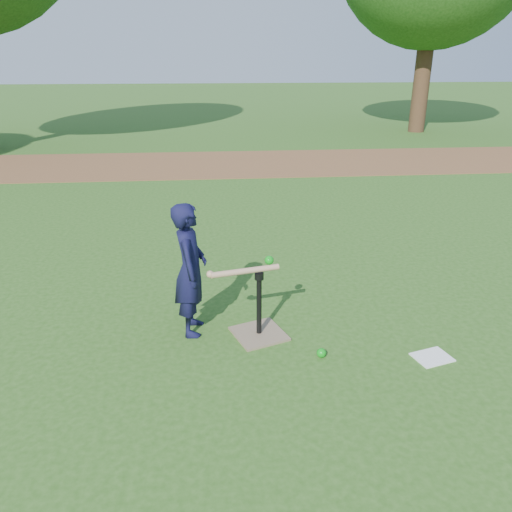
{
  "coord_description": "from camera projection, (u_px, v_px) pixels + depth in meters",
  "views": [
    {
      "loc": [
        -0.14,
        -3.92,
        2.37
      ],
      "look_at": [
        0.24,
        0.28,
        0.65
      ],
      "focal_mm": 35.0,
      "sensor_mm": 36.0,
      "label": 1
    }
  ],
  "objects": [
    {
      "name": "dirt_strip",
      "position": [
        217.0,
        164.0,
        11.43
      ],
      "size": [
        24.0,
        3.0,
        0.01
      ],
      "primitive_type": "cube",
      "color": "brown",
      "rests_on": "ground"
    },
    {
      "name": "batting_tee",
      "position": [
        259.0,
        324.0,
        4.48
      ],
      "size": [
        0.55,
        0.55,
        0.61
      ],
      "color": "#826B52",
      "rests_on": "ground"
    },
    {
      "name": "child",
      "position": [
        190.0,
        270.0,
        4.37
      ],
      "size": [
        0.31,
        0.45,
        1.21
      ],
      "primitive_type": "imported",
      "rotation": [
        0.0,
        0.0,
        1.53
      ],
      "color": "black",
      "rests_on": "ground"
    },
    {
      "name": "swing_action",
      "position": [
        247.0,
        269.0,
        4.26
      ],
      "size": [
        0.63,
        0.23,
        0.12
      ],
      "color": "tan",
      "rests_on": "ground"
    },
    {
      "name": "clipboard",
      "position": [
        432.0,
        357.0,
        4.18
      ],
      "size": [
        0.35,
        0.3,
        0.01
      ],
      "primitive_type": "cube",
      "rotation": [
        0.0,
        0.0,
        0.28
      ],
      "color": "white",
      "rests_on": "ground"
    },
    {
      "name": "wiffle_ball_ground",
      "position": [
        321.0,
        353.0,
        4.18
      ],
      "size": [
        0.08,
        0.08,
        0.08
      ],
      "primitive_type": "sphere",
      "color": "#0D9616",
      "rests_on": "ground"
    },
    {
      "name": "ground",
      "position": [
        232.0,
        335.0,
        4.52
      ],
      "size": [
        80.0,
        80.0,
        0.0
      ],
      "primitive_type": "plane",
      "color": "#285116",
      "rests_on": "ground"
    }
  ]
}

